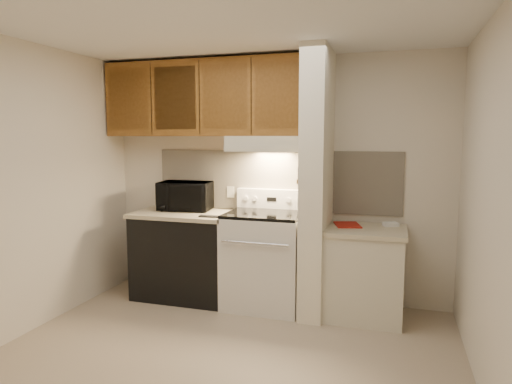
% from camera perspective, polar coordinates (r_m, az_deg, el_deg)
% --- Properties ---
extents(floor, '(3.60, 3.60, 0.00)m').
position_cam_1_polar(floor, '(3.75, -4.06, -19.96)').
color(floor, tan).
rests_on(floor, ground).
extents(ceiling, '(3.60, 3.60, 0.00)m').
position_cam_1_polar(ceiling, '(3.44, -4.44, 20.46)').
color(ceiling, white).
rests_on(ceiling, wall_back).
extents(wall_back, '(3.60, 2.50, 0.02)m').
position_cam_1_polar(wall_back, '(4.79, 2.29, 1.61)').
color(wall_back, beige).
rests_on(wall_back, floor).
extents(wall_left, '(0.02, 3.00, 2.50)m').
position_cam_1_polar(wall_left, '(4.36, -26.87, 0.33)').
color(wall_left, beige).
rests_on(wall_left, floor).
extents(wall_right, '(0.02, 3.00, 2.50)m').
position_cam_1_polar(wall_right, '(3.20, 27.40, -1.84)').
color(wall_right, beige).
rests_on(wall_right, floor).
extents(backsplash, '(2.60, 0.02, 0.63)m').
position_cam_1_polar(backsplash, '(4.78, 2.25, 1.42)').
color(backsplash, beige).
rests_on(backsplash, wall_back).
extents(range_body, '(0.76, 0.65, 0.92)m').
position_cam_1_polar(range_body, '(4.61, 1.13, -8.60)').
color(range_body, silver).
rests_on(range_body, floor).
extents(oven_window, '(0.50, 0.01, 0.30)m').
position_cam_1_polar(oven_window, '(4.30, -0.04, -9.17)').
color(oven_window, black).
rests_on(oven_window, range_body).
extents(oven_handle, '(0.65, 0.02, 0.02)m').
position_cam_1_polar(oven_handle, '(4.21, -0.20, -6.43)').
color(oven_handle, silver).
rests_on(oven_handle, range_body).
extents(cooktop, '(0.74, 0.64, 0.03)m').
position_cam_1_polar(cooktop, '(4.50, 1.14, -2.77)').
color(cooktop, black).
rests_on(cooktop, range_body).
extents(range_backguard, '(0.76, 0.08, 0.20)m').
position_cam_1_polar(range_backguard, '(4.76, 2.09, -0.85)').
color(range_backguard, silver).
rests_on(range_backguard, range_body).
extents(range_display, '(0.10, 0.01, 0.04)m').
position_cam_1_polar(range_display, '(4.72, 1.96, -0.92)').
color(range_display, black).
rests_on(range_display, range_backguard).
extents(range_knob_left_outer, '(0.05, 0.02, 0.05)m').
position_cam_1_polar(range_knob_left_outer, '(4.79, -1.28, -0.79)').
color(range_knob_left_outer, silver).
rests_on(range_knob_left_outer, range_backguard).
extents(range_knob_left_inner, '(0.05, 0.02, 0.05)m').
position_cam_1_polar(range_knob_left_inner, '(4.76, -0.14, -0.83)').
color(range_knob_left_inner, silver).
rests_on(range_knob_left_inner, range_backguard).
extents(range_knob_right_inner, '(0.05, 0.02, 0.05)m').
position_cam_1_polar(range_knob_right_inner, '(4.67, 4.08, -1.01)').
color(range_knob_right_inner, silver).
rests_on(range_knob_right_inner, range_backguard).
extents(range_knob_right_outer, '(0.05, 0.02, 0.05)m').
position_cam_1_polar(range_knob_right_outer, '(4.65, 5.28, -1.06)').
color(range_knob_right_outer, silver).
rests_on(range_knob_right_outer, range_backguard).
extents(dishwasher_front, '(1.00, 0.63, 0.87)m').
position_cam_1_polar(dishwasher_front, '(4.93, -8.82, -7.95)').
color(dishwasher_front, black).
rests_on(dishwasher_front, floor).
extents(left_countertop, '(1.04, 0.67, 0.04)m').
position_cam_1_polar(left_countertop, '(4.83, -8.92, -2.73)').
color(left_countertop, '#C4B796').
rests_on(left_countertop, dishwasher_front).
extents(spoon_rest, '(0.22, 0.08, 0.01)m').
position_cam_1_polar(spoon_rest, '(4.50, -5.77, -3.05)').
color(spoon_rest, black).
rests_on(spoon_rest, left_countertop).
extents(teal_jar, '(0.09, 0.09, 0.10)m').
position_cam_1_polar(teal_jar, '(5.00, -7.32, -1.58)').
color(teal_jar, '#285B55').
rests_on(teal_jar, left_countertop).
extents(outlet, '(0.08, 0.01, 0.12)m').
position_cam_1_polar(outlet, '(4.93, -3.20, 0.00)').
color(outlet, beige).
rests_on(outlet, backsplash).
extents(microwave, '(0.59, 0.44, 0.31)m').
position_cam_1_polar(microwave, '(4.95, -8.77, -0.47)').
color(microwave, black).
rests_on(microwave, left_countertop).
extents(partition_pillar, '(0.22, 0.70, 2.50)m').
position_cam_1_polar(partition_pillar, '(4.34, 7.62, 1.01)').
color(partition_pillar, white).
rests_on(partition_pillar, floor).
extents(pillar_trim, '(0.01, 0.70, 0.04)m').
position_cam_1_polar(pillar_trim, '(4.36, 6.12, 1.71)').
color(pillar_trim, brown).
rests_on(pillar_trim, partition_pillar).
extents(knife_strip, '(0.02, 0.42, 0.04)m').
position_cam_1_polar(knife_strip, '(4.31, 5.92, 1.92)').
color(knife_strip, black).
rests_on(knife_strip, partition_pillar).
extents(knife_blade_a, '(0.01, 0.03, 0.16)m').
position_cam_1_polar(knife_blade_a, '(4.18, 5.35, 0.39)').
color(knife_blade_a, silver).
rests_on(knife_blade_a, knife_strip).
extents(knife_handle_a, '(0.02, 0.02, 0.10)m').
position_cam_1_polar(knife_handle_a, '(4.17, 5.38, 2.44)').
color(knife_handle_a, black).
rests_on(knife_handle_a, knife_strip).
extents(knife_blade_b, '(0.01, 0.04, 0.18)m').
position_cam_1_polar(knife_blade_b, '(4.26, 5.57, 0.37)').
color(knife_blade_b, silver).
rests_on(knife_blade_b, knife_strip).
extents(knife_handle_b, '(0.02, 0.02, 0.10)m').
position_cam_1_polar(knife_handle_b, '(4.23, 5.56, 2.51)').
color(knife_handle_b, black).
rests_on(knife_handle_b, knife_strip).
extents(knife_blade_c, '(0.01, 0.04, 0.20)m').
position_cam_1_polar(knife_blade_c, '(4.32, 5.73, 0.33)').
color(knife_blade_c, silver).
rests_on(knife_blade_c, knife_strip).
extents(knife_handle_c, '(0.02, 0.02, 0.10)m').
position_cam_1_polar(knife_handle_c, '(4.32, 5.80, 2.59)').
color(knife_handle_c, black).
rests_on(knife_handle_c, knife_strip).
extents(knife_blade_d, '(0.01, 0.04, 0.16)m').
position_cam_1_polar(knife_blade_d, '(4.41, 5.98, 0.73)').
color(knife_blade_d, silver).
rests_on(knife_blade_d, knife_strip).
extents(knife_handle_d, '(0.02, 0.02, 0.10)m').
position_cam_1_polar(knife_handle_d, '(4.40, 6.02, 2.67)').
color(knife_handle_d, black).
rests_on(knife_handle_d, knife_strip).
extents(knife_blade_e, '(0.01, 0.04, 0.18)m').
position_cam_1_polar(knife_blade_e, '(4.47, 6.13, 0.68)').
color(knife_blade_e, silver).
rests_on(knife_blade_e, knife_strip).
extents(knife_handle_e, '(0.02, 0.02, 0.10)m').
position_cam_1_polar(knife_handle_e, '(4.45, 6.14, 2.72)').
color(knife_handle_e, black).
rests_on(knife_handle_e, knife_strip).
extents(oven_mitt, '(0.03, 0.11, 0.26)m').
position_cam_1_polar(oven_mitt, '(4.54, 6.32, 0.78)').
color(oven_mitt, gray).
rests_on(oven_mitt, partition_pillar).
extents(right_cab_base, '(0.70, 0.60, 0.81)m').
position_cam_1_polar(right_cab_base, '(4.46, 13.37, -10.05)').
color(right_cab_base, beige).
rests_on(right_cab_base, floor).
extents(right_countertop, '(0.74, 0.64, 0.04)m').
position_cam_1_polar(right_countertop, '(4.36, 13.52, -4.70)').
color(right_countertop, '#C4B796').
rests_on(right_countertop, right_cab_base).
extents(red_folder, '(0.30, 0.36, 0.01)m').
position_cam_1_polar(red_folder, '(4.46, 11.35, -4.04)').
color(red_folder, '#A71E12').
rests_on(red_folder, right_countertop).
extents(white_box, '(0.16, 0.14, 0.04)m').
position_cam_1_polar(white_box, '(4.52, 16.47, -3.88)').
color(white_box, white).
rests_on(white_box, right_countertop).
extents(range_hood, '(0.78, 0.44, 0.15)m').
position_cam_1_polar(range_hood, '(4.56, 1.60, 6.06)').
color(range_hood, beige).
rests_on(range_hood, upper_cabinets).
extents(hood_lip, '(0.78, 0.04, 0.06)m').
position_cam_1_polar(hood_lip, '(4.36, 0.86, 5.43)').
color(hood_lip, beige).
rests_on(hood_lip, range_hood).
extents(upper_cabinets, '(2.18, 0.33, 0.77)m').
position_cam_1_polar(upper_cabinets, '(4.85, -6.28, 11.52)').
color(upper_cabinets, brown).
rests_on(upper_cabinets, wall_back).
extents(cab_door_a, '(0.46, 0.01, 0.63)m').
position_cam_1_polar(cab_door_a, '(5.09, -15.67, 11.09)').
color(cab_door_a, brown).
rests_on(cab_door_a, upper_cabinets).
extents(cab_gap_a, '(0.01, 0.01, 0.73)m').
position_cam_1_polar(cab_gap_a, '(4.95, -12.96, 11.30)').
color(cab_gap_a, black).
rests_on(cab_gap_a, upper_cabinets).
extents(cab_door_b, '(0.46, 0.01, 0.63)m').
position_cam_1_polar(cab_door_b, '(4.82, -10.09, 11.49)').
color(cab_door_b, brown).
rests_on(cab_door_b, upper_cabinets).
extents(cab_gap_b, '(0.01, 0.01, 0.73)m').
position_cam_1_polar(cab_gap_b, '(4.70, -7.08, 11.66)').
color(cab_gap_b, black).
rests_on(cab_gap_b, upper_cabinets).
extents(cab_door_c, '(0.46, 0.01, 0.63)m').
position_cam_1_polar(cab_door_c, '(4.60, -3.90, 11.80)').
color(cab_door_c, brown).
rests_on(cab_door_c, upper_cabinets).
extents(cab_gap_c, '(0.01, 0.01, 0.73)m').
position_cam_1_polar(cab_gap_c, '(4.51, -0.60, 11.91)').
color(cab_gap_c, black).
rests_on(cab_gap_c, upper_cabinets).
extents(cab_door_d, '(0.46, 0.01, 0.63)m').
position_cam_1_polar(cab_door_d, '(4.43, 2.84, 11.99)').
color(cab_door_d, brown).
rests_on(cab_door_d, upper_cabinets).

